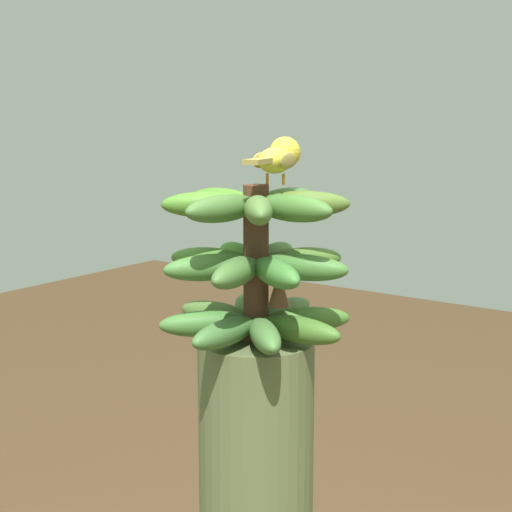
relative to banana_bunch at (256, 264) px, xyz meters
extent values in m
cylinder|color=#4C2D1E|center=(0.00, 0.00, 0.00)|extent=(0.04, 0.04, 0.26)
ellipsoid|color=#4B6F30|center=(0.00, -0.08, -0.10)|extent=(0.04, 0.16, 0.04)
ellipsoid|color=#417533|center=(0.06, -0.06, -0.10)|extent=(0.14, 0.14, 0.04)
ellipsoid|color=#416E35|center=(0.08, 0.00, -0.10)|extent=(0.16, 0.04, 0.04)
ellipsoid|color=#477437|center=(0.06, 0.06, -0.10)|extent=(0.14, 0.14, 0.04)
ellipsoid|color=#416D27|center=(0.00, 0.08, -0.10)|extent=(0.04, 0.16, 0.04)
ellipsoid|color=#416E27|center=(-0.06, 0.06, -0.10)|extent=(0.14, 0.14, 0.04)
ellipsoid|color=#4C6E37|center=(-0.08, 0.00, -0.10)|extent=(0.16, 0.04, 0.04)
ellipsoid|color=#4A7430|center=(-0.06, -0.06, -0.10)|extent=(0.14, 0.14, 0.04)
ellipsoid|color=#3E7125|center=(0.02, -0.08, 0.00)|extent=(0.08, 0.16, 0.04)
ellipsoid|color=#427533|center=(0.07, -0.04, 0.00)|extent=(0.16, 0.12, 0.04)
ellipsoid|color=#467035|center=(0.08, 0.02, 0.00)|extent=(0.16, 0.08, 0.04)
ellipsoid|color=#3F7B33|center=(0.04, 0.07, 0.00)|extent=(0.12, 0.16, 0.04)
ellipsoid|color=#417330|center=(-0.02, 0.08, 0.00)|extent=(0.08, 0.16, 0.04)
ellipsoid|color=#486F28|center=(-0.07, 0.04, 0.00)|extent=(0.16, 0.12, 0.04)
ellipsoid|color=#477436|center=(-0.08, -0.02, 0.00)|extent=(0.16, 0.08, 0.04)
ellipsoid|color=#427E24|center=(-0.04, -0.07, 0.00)|extent=(0.12, 0.16, 0.04)
ellipsoid|color=#487F26|center=(0.05, -0.06, 0.10)|extent=(0.13, 0.15, 0.04)
ellipsoid|color=#436C30|center=(0.08, -0.01, 0.10)|extent=(0.16, 0.06, 0.04)
ellipsoid|color=#4D7133|center=(0.06, 0.05, 0.10)|extent=(0.15, 0.13, 0.04)
ellipsoid|color=#42702E|center=(0.01, 0.08, 0.10)|extent=(0.06, 0.16, 0.04)
ellipsoid|color=#4F6C29|center=(-0.05, 0.06, 0.10)|extent=(0.13, 0.15, 0.04)
ellipsoid|color=#446D32|center=(-0.08, 0.01, 0.10)|extent=(0.16, 0.06, 0.04)
ellipsoid|color=#477A2D|center=(-0.06, -0.05, 0.10)|extent=(0.15, 0.13, 0.04)
ellipsoid|color=#477D24|center=(-0.01, -0.08, 0.10)|extent=(0.06, 0.16, 0.04)
cone|color=brown|center=(0.00, 0.05, -0.03)|extent=(0.04, 0.04, 0.06)
cylinder|color=#C68933|center=(-0.03, 0.04, 0.14)|extent=(0.00, 0.01, 0.02)
cylinder|color=#C68933|center=(-0.02, 0.01, 0.14)|extent=(0.00, 0.01, 0.02)
ellipsoid|color=gold|center=(-0.02, 0.02, 0.17)|extent=(0.10, 0.07, 0.04)
ellipsoid|color=olive|center=(-0.02, 0.05, 0.17)|extent=(0.07, 0.02, 0.03)
ellipsoid|color=olive|center=(-0.01, 0.00, 0.17)|extent=(0.07, 0.02, 0.03)
cube|color=olive|center=(0.05, 0.04, 0.17)|extent=(0.06, 0.04, 0.01)
sphere|color=gold|center=(-0.07, 0.01, 0.18)|extent=(0.05, 0.05, 0.05)
sphere|color=black|center=(-0.07, -0.01, 0.19)|extent=(0.01, 0.01, 0.01)
cone|color=orange|center=(-0.10, 0.00, 0.18)|extent=(0.03, 0.02, 0.02)
camera|label=1|loc=(1.03, 0.74, 0.24)|focal=55.14mm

